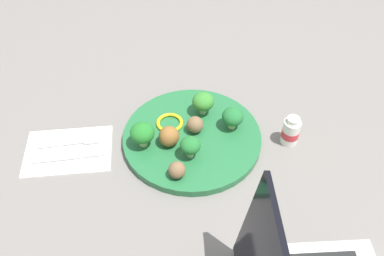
{
  "coord_description": "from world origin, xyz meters",
  "views": [
    {
      "loc": [
        -0.11,
        -0.56,
        0.63
      ],
      "look_at": [
        0.0,
        0.0,
        0.04
      ],
      "focal_mm": 38.71,
      "sensor_mm": 36.0,
      "label": 1
    }
  ],
  "objects": [
    {
      "name": "broccoli_floret_back_right",
      "position": [
        0.04,
        0.06,
        0.05
      ],
      "size": [
        0.05,
        0.05,
        0.05
      ],
      "color": "#91C476",
      "rests_on": "plate"
    },
    {
      "name": "meatball_front_left",
      "position": [
        -0.05,
        -0.01,
        0.04
      ],
      "size": [
        0.04,
        0.04,
        0.04
      ],
      "primitive_type": "sphere",
      "color": "brown",
      "rests_on": "plate"
    },
    {
      "name": "meatball_far_rim",
      "position": [
        -0.05,
        -0.1,
        0.03
      ],
      "size": [
        0.03,
        0.03,
        0.03
      ],
      "primitive_type": "sphere",
      "color": "brown",
      "rests_on": "plate"
    },
    {
      "name": "plate",
      "position": [
        0.0,
        0.0,
        0.01
      ],
      "size": [
        0.28,
        0.28,
        0.02
      ],
      "primitive_type": "cylinder",
      "color": "#236638",
      "rests_on": "ground_plane"
    },
    {
      "name": "meatball_mid_left",
      "position": [
        0.01,
        0.01,
        0.03
      ],
      "size": [
        0.03,
        0.03,
        0.03
      ],
      "primitive_type": "sphere",
      "color": "brown",
      "rests_on": "plate"
    },
    {
      "name": "knife",
      "position": [
        -0.24,
        0.0,
        0.01
      ],
      "size": [
        0.15,
        0.02,
        0.01
      ],
      "color": "silver",
      "rests_on": "napkin"
    },
    {
      "name": "broccoli_floret_center",
      "position": [
        0.08,
        0.01,
        0.04
      ],
      "size": [
        0.04,
        0.04,
        0.05
      ],
      "color": "#9BC86C",
      "rests_on": "plate"
    },
    {
      "name": "ground_plane",
      "position": [
        0.0,
        0.0,
        0.0
      ],
      "size": [
        4.0,
        4.0,
        0.0
      ],
      "primitive_type": "plane",
      "color": "slate"
    },
    {
      "name": "broccoli_floret_front_right",
      "position": [
        -0.01,
        -0.05,
        0.05
      ],
      "size": [
        0.04,
        0.04,
        0.05
      ],
      "color": "#91BB7C",
      "rests_on": "plate"
    },
    {
      "name": "broccoli_floret_far_rim",
      "position": [
        -0.1,
        -0.01,
        0.05
      ],
      "size": [
        0.05,
        0.05,
        0.05
      ],
      "color": "#A8C974",
      "rests_on": "plate"
    },
    {
      "name": "pepper_ring_mid_left",
      "position": [
        -0.04,
        0.04,
        0.02
      ],
      "size": [
        0.08,
        0.08,
        0.01
      ],
      "primitive_type": "torus",
      "rotation": [
        0.0,
        0.0,
        0.74
      ],
      "color": "yellow",
      "rests_on": "plate"
    },
    {
      "name": "fork",
      "position": [
        -0.24,
        0.04,
        0.01
      ],
      "size": [
        0.12,
        0.02,
        0.01
      ],
      "color": "silver",
      "rests_on": "napkin"
    },
    {
      "name": "napkin",
      "position": [
        -0.25,
        0.02,
        0.0
      ],
      "size": [
        0.18,
        0.14,
        0.01
      ],
      "primitive_type": "cube",
      "rotation": [
        0.0,
        0.0,
        -0.1
      ],
      "color": "white",
      "rests_on": "ground_plane"
    },
    {
      "name": "yogurt_bottle",
      "position": [
        0.19,
        -0.04,
        0.03
      ],
      "size": [
        0.03,
        0.03,
        0.07
      ],
      "color": "white",
      "rests_on": "ground_plane"
    }
  ]
}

